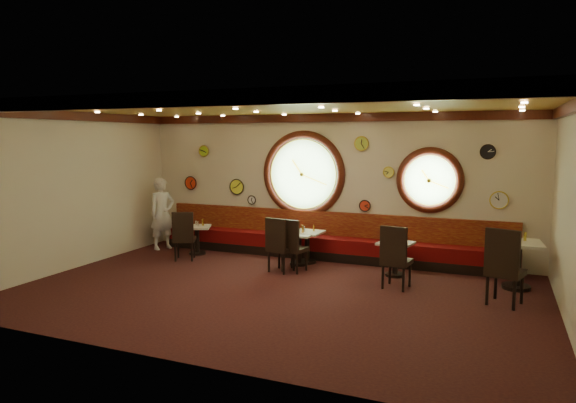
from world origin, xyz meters
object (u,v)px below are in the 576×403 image
object	(u,v)px
chair_a	(184,233)
chair_b	(292,242)
chair_d	(395,253)
condiment_e_bottle	(525,236)
condiment_b_salt	(304,228)
condiment_c_salt	(298,230)
condiment_b_bottle	(314,228)
condiment_b_pepper	(304,230)
table_c	(299,245)
table_d	(395,255)
condiment_e_salt	(513,237)
condiment_d_salt	(393,239)
chair_c	(279,241)
condiment_c_pepper	(300,231)
table_b	(307,243)
condiment_a_pepper	(198,224)
condiment_c_bottle	(303,229)
condiment_d_bottle	(398,238)
condiment_e_pepper	(519,240)
waiter	(162,214)
chair_e	(504,262)
condiment_a_bottle	(203,222)
condiment_d_pepper	(394,239)
table_a	(197,236)
condiment_a_salt	(196,223)
table_e	(518,259)

from	to	relation	value
chair_a	chair_b	xyz separation A→B (m)	(2.54, -0.00, -0.01)
chair_d	condiment_e_bottle	distance (m)	2.35
condiment_b_salt	condiment_c_salt	world-z (taller)	condiment_c_salt
condiment_b_bottle	condiment_b_pepper	bearing A→B (deg)	-137.62
table_c	table_d	world-z (taller)	table_c
condiment_c_salt	condiment_e_salt	xyz separation A→B (m)	(4.16, -0.11, 0.17)
condiment_d_salt	condiment_e_bottle	size ratio (longest dim) A/B	0.62
chair_c	condiment_c_pepper	xyz separation A→B (m)	(0.17, 0.73, 0.10)
table_b	condiment_a_pepper	bearing A→B (deg)	-176.04
condiment_b_bottle	condiment_c_bottle	bearing A→B (deg)	-124.05
condiment_b_bottle	condiment_d_bottle	xyz separation A→B (m)	(1.86, -0.34, -0.02)
condiment_e_pepper	condiment_e_bottle	distance (m)	0.25
chair_b	condiment_c_salt	size ratio (longest dim) A/B	5.98
condiment_a_pepper	waiter	distance (m)	1.13
table_d	condiment_a_pepper	size ratio (longest dim) A/B	6.39
table_b	chair_b	bearing A→B (deg)	-91.03
condiment_c_salt	condiment_b_pepper	distance (m)	0.14
chair_e	condiment_e_salt	distance (m)	1.25
chair_d	condiment_c_pepper	world-z (taller)	chair_d
table_c	condiment_c_pepper	xyz separation A→B (m)	(0.02, -0.02, 0.30)
condiment_e_bottle	condiment_a_pepper	bearing A→B (deg)	179.55
chair_c	condiment_a_bottle	world-z (taller)	chair_c
condiment_d_pepper	condiment_a_bottle	world-z (taller)	condiment_a_bottle
table_a	condiment_b_salt	bearing A→B (deg)	5.82
chair_a	condiment_c_pepper	size ratio (longest dim) A/B	6.27
chair_c	condiment_d_salt	distance (m)	2.25
condiment_c_salt	waiter	bearing A→B (deg)	177.58
condiment_b_bottle	condiment_e_salt	size ratio (longest dim) A/B	1.37
chair_c	condiment_a_pepper	bearing A→B (deg)	172.88
condiment_e_pepper	chair_a	bearing A→B (deg)	-176.75
condiment_b_salt	condiment_d_bottle	distance (m)	2.11
condiment_a_salt	condiment_d_salt	xyz separation A→B (m)	(4.59, -0.15, 0.01)
chair_b	condiment_c_salt	world-z (taller)	chair_b
condiment_c_salt	condiment_e_bottle	bearing A→B (deg)	-1.02
condiment_a_pepper	condiment_c_pepper	xyz separation A→B (m)	(2.52, -0.05, 0.02)
chair_a	condiment_e_pepper	world-z (taller)	chair_a
table_b	condiment_c_salt	bearing A→B (deg)	-132.88
condiment_b_pepper	condiment_c_bottle	bearing A→B (deg)	-92.56
table_a	condiment_e_salt	bearing A→B (deg)	-0.68
table_e	condiment_c_pepper	bearing A→B (deg)	178.18
table_b	condiment_e_bottle	distance (m)	4.26
condiment_b_salt	condiment_a_pepper	bearing A→B (deg)	-174.18
chair_e	condiment_a_salt	xyz separation A→B (m)	(-6.58, 1.39, -0.01)
condiment_b_bottle	waiter	bearing A→B (deg)	-178.91
table_b	chair_a	distance (m)	2.70
condiment_c_pepper	chair_a	bearing A→B (deg)	-166.25
condiment_c_bottle	condiment_d_bottle	distance (m)	2.03
chair_e	condiment_d_pepper	xyz separation A→B (m)	(-1.95, 1.18, 0.00)
table_b	chair_d	distance (m)	2.45
chair_c	condiment_b_pepper	distance (m)	0.92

